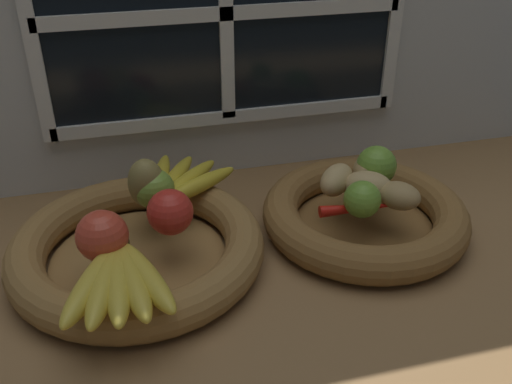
{
  "coord_description": "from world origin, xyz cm",
  "views": [
    {
      "loc": [
        -19.93,
        -69.94,
        53.78
      ],
      "look_at": [
        -1.16,
        2.45,
        9.93
      ],
      "focal_mm": 39.97,
      "sensor_mm": 36.0,
      "label": 1
    }
  ],
  "objects_px": {
    "apple_green_back": "(154,189)",
    "banana_bunch_front": "(119,279)",
    "apple_red_front": "(102,236)",
    "potato_back": "(368,170)",
    "fruit_bowl_right": "(364,215)",
    "potato_oblong": "(337,180)",
    "fruit_bowl_left": "(138,248)",
    "pear_brown": "(146,183)",
    "lime_far": "(376,166)",
    "chili_pepper": "(366,207)",
    "banana_bunch_back": "(178,183)",
    "apple_red_right": "(170,212)",
    "potato_small": "(399,196)",
    "potato_large": "(368,186)",
    "lime_near": "(362,199)"
  },
  "relations": [
    {
      "from": "potato_small",
      "to": "lime_far",
      "type": "bearing_deg",
      "value": 91.49
    },
    {
      "from": "potato_large",
      "to": "chili_pepper",
      "type": "height_order",
      "value": "potato_large"
    },
    {
      "from": "pear_brown",
      "to": "banana_bunch_back",
      "type": "relative_size",
      "value": 0.44
    },
    {
      "from": "fruit_bowl_right",
      "to": "potato_oblong",
      "type": "distance_m",
      "value": 0.08
    },
    {
      "from": "chili_pepper",
      "to": "lime_far",
      "type": "bearing_deg",
      "value": 62.37
    },
    {
      "from": "banana_bunch_back",
      "to": "lime_far",
      "type": "distance_m",
      "value": 0.33
    },
    {
      "from": "potato_small",
      "to": "potato_oblong",
      "type": "bearing_deg",
      "value": 138.58
    },
    {
      "from": "potato_back",
      "to": "lime_far",
      "type": "height_order",
      "value": "lime_far"
    },
    {
      "from": "apple_green_back",
      "to": "lime_far",
      "type": "height_order",
      "value": "lime_far"
    },
    {
      "from": "fruit_bowl_left",
      "to": "pear_brown",
      "type": "xyz_separation_m",
      "value": [
        0.03,
        0.07,
        0.07
      ]
    },
    {
      "from": "apple_green_back",
      "to": "banana_bunch_front",
      "type": "height_order",
      "value": "apple_green_back"
    },
    {
      "from": "lime_near",
      "to": "apple_red_right",
      "type": "bearing_deg",
      "value": 174.26
    },
    {
      "from": "fruit_bowl_right",
      "to": "apple_red_front",
      "type": "bearing_deg",
      "value": -172.45
    },
    {
      "from": "apple_green_back",
      "to": "lime_far",
      "type": "bearing_deg",
      "value": -2.81
    },
    {
      "from": "apple_red_right",
      "to": "lime_far",
      "type": "bearing_deg",
      "value": 9.49
    },
    {
      "from": "fruit_bowl_right",
      "to": "banana_bunch_front",
      "type": "bearing_deg",
      "value": -162.07
    },
    {
      "from": "pear_brown",
      "to": "lime_far",
      "type": "bearing_deg",
      "value": -3.6
    },
    {
      "from": "apple_red_front",
      "to": "apple_red_right",
      "type": "xyz_separation_m",
      "value": [
        0.1,
        0.04,
        -0.0
      ]
    },
    {
      "from": "potato_large",
      "to": "lime_far",
      "type": "bearing_deg",
      "value": 52.13
    },
    {
      "from": "banana_bunch_front",
      "to": "pear_brown",
      "type": "bearing_deg",
      "value": 74.53
    },
    {
      "from": "fruit_bowl_right",
      "to": "apple_red_right",
      "type": "relative_size",
      "value": 4.96
    },
    {
      "from": "banana_bunch_back",
      "to": "potato_small",
      "type": "xyz_separation_m",
      "value": [
        0.33,
        -0.14,
        0.01
      ]
    },
    {
      "from": "fruit_bowl_right",
      "to": "chili_pepper",
      "type": "xyz_separation_m",
      "value": [
        -0.02,
        -0.04,
        0.04
      ]
    },
    {
      "from": "apple_red_right",
      "to": "potato_small",
      "type": "distance_m",
      "value": 0.36
    },
    {
      "from": "pear_brown",
      "to": "apple_green_back",
      "type": "bearing_deg",
      "value": -28.11
    },
    {
      "from": "pear_brown",
      "to": "banana_bunch_back",
      "type": "distance_m",
      "value": 0.07
    },
    {
      "from": "fruit_bowl_left",
      "to": "pear_brown",
      "type": "height_order",
      "value": "pear_brown"
    },
    {
      "from": "fruit_bowl_left",
      "to": "banana_bunch_back",
      "type": "distance_m",
      "value": 0.14
    },
    {
      "from": "apple_red_front",
      "to": "potato_back",
      "type": "distance_m",
      "value": 0.45
    },
    {
      "from": "fruit_bowl_right",
      "to": "potato_back",
      "type": "distance_m",
      "value": 0.08
    },
    {
      "from": "fruit_bowl_right",
      "to": "chili_pepper",
      "type": "bearing_deg",
      "value": -114.99
    },
    {
      "from": "lime_far",
      "to": "potato_oblong",
      "type": "bearing_deg",
      "value": -170.75
    },
    {
      "from": "banana_bunch_front",
      "to": "potato_small",
      "type": "distance_m",
      "value": 0.45
    },
    {
      "from": "lime_far",
      "to": "banana_bunch_back",
      "type": "bearing_deg",
      "value": 169.18
    },
    {
      "from": "banana_bunch_front",
      "to": "fruit_bowl_right",
      "type": "bearing_deg",
      "value": 17.93
    },
    {
      "from": "fruit_bowl_right",
      "to": "apple_red_right",
      "type": "xyz_separation_m",
      "value": [
        -0.32,
        -0.01,
        0.07
      ]
    },
    {
      "from": "banana_bunch_back",
      "to": "chili_pepper",
      "type": "height_order",
      "value": "banana_bunch_back"
    },
    {
      "from": "fruit_bowl_right",
      "to": "chili_pepper",
      "type": "height_order",
      "value": "chili_pepper"
    },
    {
      "from": "potato_small",
      "to": "lime_near",
      "type": "xyz_separation_m",
      "value": [
        -0.07,
        -0.01,
        0.01
      ]
    },
    {
      "from": "apple_red_right",
      "to": "potato_oblong",
      "type": "bearing_deg",
      "value": 9.55
    },
    {
      "from": "apple_red_front",
      "to": "lime_far",
      "type": "bearing_deg",
      "value": 12.42
    },
    {
      "from": "banana_bunch_front",
      "to": "potato_large",
      "type": "distance_m",
      "value": 0.42
    },
    {
      "from": "pear_brown",
      "to": "banana_bunch_back",
      "type": "xyz_separation_m",
      "value": [
        0.05,
        0.04,
        -0.03
      ]
    },
    {
      "from": "apple_red_front",
      "to": "apple_red_right",
      "type": "relative_size",
      "value": 1.05
    },
    {
      "from": "lime_near",
      "to": "apple_red_front",
      "type": "bearing_deg",
      "value": -178.36
    },
    {
      "from": "fruit_bowl_left",
      "to": "banana_bunch_back",
      "type": "relative_size",
      "value": 2.1
    },
    {
      "from": "potato_oblong",
      "to": "apple_green_back",
      "type": "bearing_deg",
      "value": 174.1
    },
    {
      "from": "apple_red_front",
      "to": "potato_small",
      "type": "distance_m",
      "value": 0.45
    },
    {
      "from": "fruit_bowl_right",
      "to": "potato_large",
      "type": "relative_size",
      "value": 4.32
    },
    {
      "from": "banana_bunch_front",
      "to": "chili_pepper",
      "type": "height_order",
      "value": "banana_bunch_front"
    }
  ]
}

